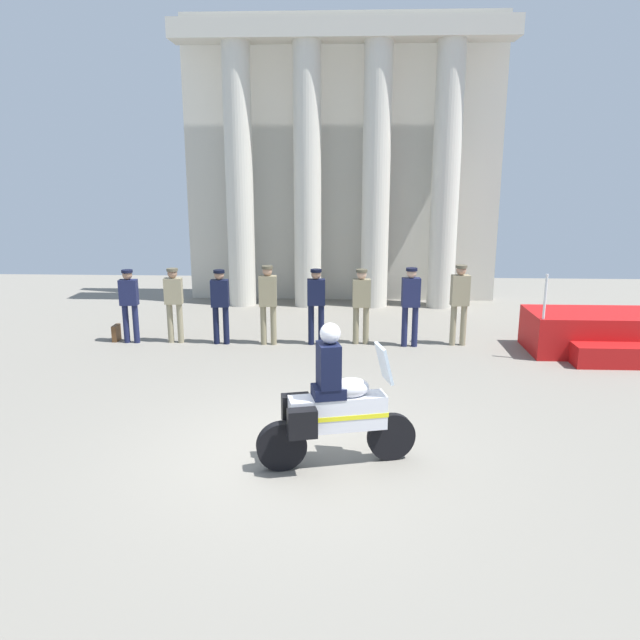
% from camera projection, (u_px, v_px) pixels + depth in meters
% --- Properties ---
extents(ground_plane, '(28.00, 28.00, 0.00)m').
position_uv_depth(ground_plane, '(297.00, 453.00, 8.24)').
color(ground_plane, gray).
extents(colonnade_backdrop, '(8.89, 1.59, 7.84)m').
position_uv_depth(colonnade_backdrop, '(342.00, 156.00, 16.71)').
color(colonnade_backdrop, beige).
rests_on(colonnade_backdrop, ground_plane).
extents(reviewing_stand, '(2.73, 1.94, 1.75)m').
position_uv_depth(reviewing_stand, '(596.00, 334.00, 12.64)').
color(reviewing_stand, '#B71414').
rests_on(reviewing_stand, ground_plane).
extents(officer_in_row_0, '(0.40, 0.25, 1.63)m').
position_uv_depth(officer_in_row_0, '(129.00, 300.00, 13.27)').
color(officer_in_row_0, '#191E42').
rests_on(officer_in_row_0, ground_plane).
extents(officer_in_row_1, '(0.40, 0.25, 1.66)m').
position_uv_depth(officer_in_row_1, '(174.00, 299.00, 13.28)').
color(officer_in_row_1, gray).
rests_on(officer_in_row_1, ground_plane).
extents(officer_in_row_2, '(0.40, 0.25, 1.64)m').
position_uv_depth(officer_in_row_2, '(220.00, 301.00, 13.18)').
color(officer_in_row_2, black).
rests_on(officer_in_row_2, ground_plane).
extents(officer_in_row_3, '(0.40, 0.25, 1.74)m').
position_uv_depth(officer_in_row_3, '(268.00, 299.00, 13.11)').
color(officer_in_row_3, '#847A5B').
rests_on(officer_in_row_3, ground_plane).
extents(officer_in_row_4, '(0.40, 0.25, 1.66)m').
position_uv_depth(officer_in_row_4, '(316.00, 301.00, 13.12)').
color(officer_in_row_4, black).
rests_on(officer_in_row_4, ground_plane).
extents(officer_in_row_5, '(0.40, 0.25, 1.65)m').
position_uv_depth(officer_in_row_5, '(361.00, 300.00, 13.18)').
color(officer_in_row_5, '#847A5B').
rests_on(officer_in_row_5, ground_plane).
extents(officer_in_row_6, '(0.40, 0.25, 1.72)m').
position_uv_depth(officer_in_row_6, '(411.00, 301.00, 12.97)').
color(officer_in_row_6, '#191E42').
rests_on(officer_in_row_6, ground_plane).
extents(officer_in_row_7, '(0.40, 0.25, 1.76)m').
position_uv_depth(officer_in_row_7, '(460.00, 298.00, 13.06)').
color(officer_in_row_7, gray).
rests_on(officer_in_row_7, ground_plane).
extents(motorcycle_with_rider, '(2.06, 0.86, 1.90)m').
position_uv_depth(motorcycle_with_rider, '(332.00, 407.00, 7.72)').
color(motorcycle_with_rider, black).
rests_on(motorcycle_with_rider, ground_plane).
extents(briefcase_on_ground, '(0.10, 0.32, 0.36)m').
position_uv_depth(briefcase_on_ground, '(116.00, 333.00, 13.61)').
color(briefcase_on_ground, brown).
rests_on(briefcase_on_ground, ground_plane).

